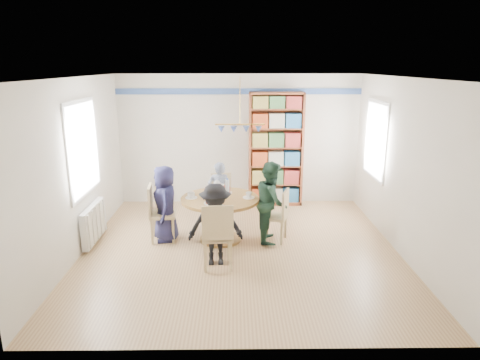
{
  "coord_description": "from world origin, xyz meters",
  "views": [
    {
      "loc": [
        -0.08,
        -6.35,
        2.88
      ],
      "look_at": [
        0.0,
        0.4,
        1.05
      ],
      "focal_mm": 32.0,
      "sensor_mm": 36.0,
      "label": 1
    }
  ],
  "objects_px": {
    "radiator": "(94,223)",
    "dining_table": "(220,209)",
    "person_near": "(215,225)",
    "chair_near": "(218,233)",
    "chair_left": "(158,210)",
    "chair_right": "(279,213)",
    "person_left": "(165,203)",
    "chair_far": "(222,194)",
    "person_right": "(272,202)",
    "bookshelf": "(276,150)",
    "person_far": "(219,192)"
  },
  "relations": [
    {
      "from": "chair_far",
      "to": "bookshelf",
      "type": "bearing_deg",
      "value": 38.54
    },
    {
      "from": "dining_table",
      "to": "bookshelf",
      "type": "distance_m",
      "value": 2.32
    },
    {
      "from": "chair_far",
      "to": "chair_near",
      "type": "xyz_separation_m",
      "value": [
        0.01,
        -2.13,
        0.07
      ]
    },
    {
      "from": "dining_table",
      "to": "person_far",
      "type": "distance_m",
      "value": 0.86
    },
    {
      "from": "person_left",
      "to": "person_right",
      "type": "relative_size",
      "value": 0.95
    },
    {
      "from": "person_near",
      "to": "person_left",
      "type": "bearing_deg",
      "value": 131.3
    },
    {
      "from": "person_right",
      "to": "chair_right",
      "type": "bearing_deg",
      "value": -100.8
    },
    {
      "from": "person_far",
      "to": "bookshelf",
      "type": "height_order",
      "value": "bookshelf"
    },
    {
      "from": "chair_left",
      "to": "chair_right",
      "type": "distance_m",
      "value": 2.03
    },
    {
      "from": "chair_left",
      "to": "person_near",
      "type": "relative_size",
      "value": 0.77
    },
    {
      "from": "dining_table",
      "to": "chair_near",
      "type": "height_order",
      "value": "chair_near"
    },
    {
      "from": "chair_left",
      "to": "person_far",
      "type": "bearing_deg",
      "value": 40.19
    },
    {
      "from": "person_near",
      "to": "bookshelf",
      "type": "xyz_separation_m",
      "value": [
        1.13,
        2.84,
        0.54
      ]
    },
    {
      "from": "chair_right",
      "to": "chair_left",
      "type": "bearing_deg",
      "value": 178.42
    },
    {
      "from": "person_left",
      "to": "person_right",
      "type": "height_order",
      "value": "person_right"
    },
    {
      "from": "chair_near",
      "to": "person_left",
      "type": "relative_size",
      "value": 0.78
    },
    {
      "from": "chair_left",
      "to": "dining_table",
      "type": "bearing_deg",
      "value": -0.77
    },
    {
      "from": "chair_left",
      "to": "person_far",
      "type": "relative_size",
      "value": 0.82
    },
    {
      "from": "radiator",
      "to": "bookshelf",
      "type": "height_order",
      "value": "bookshelf"
    },
    {
      "from": "chair_far",
      "to": "chair_near",
      "type": "relative_size",
      "value": 0.87
    },
    {
      "from": "radiator",
      "to": "chair_near",
      "type": "xyz_separation_m",
      "value": [
        2.08,
        -0.97,
        0.2
      ]
    },
    {
      "from": "chair_near",
      "to": "radiator",
      "type": "bearing_deg",
      "value": 155.14
    },
    {
      "from": "chair_right",
      "to": "person_near",
      "type": "bearing_deg",
      "value": -140.44
    },
    {
      "from": "chair_far",
      "to": "person_near",
      "type": "height_order",
      "value": "person_near"
    },
    {
      "from": "dining_table",
      "to": "chair_right",
      "type": "relative_size",
      "value": 1.46
    },
    {
      "from": "person_near",
      "to": "chair_far",
      "type": "bearing_deg",
      "value": 86.66
    },
    {
      "from": "chair_right",
      "to": "chair_near",
      "type": "xyz_separation_m",
      "value": [
        -0.98,
        -1.01,
        0.06
      ]
    },
    {
      "from": "radiator",
      "to": "dining_table",
      "type": "xyz_separation_m",
      "value": [
        2.09,
        0.09,
        0.21
      ]
    },
    {
      "from": "person_right",
      "to": "bookshelf",
      "type": "height_order",
      "value": "bookshelf"
    },
    {
      "from": "chair_left",
      "to": "chair_far",
      "type": "relative_size",
      "value": 1.1
    },
    {
      "from": "radiator",
      "to": "chair_near",
      "type": "relative_size",
      "value": 1.0
    },
    {
      "from": "chair_far",
      "to": "chair_near",
      "type": "distance_m",
      "value": 2.13
    },
    {
      "from": "chair_left",
      "to": "chair_far",
      "type": "xyz_separation_m",
      "value": [
        1.03,
        1.06,
        -0.05
      ]
    },
    {
      "from": "dining_table",
      "to": "chair_near",
      "type": "bearing_deg",
      "value": -90.13
    },
    {
      "from": "dining_table",
      "to": "chair_far",
      "type": "bearing_deg",
      "value": 90.5
    },
    {
      "from": "radiator",
      "to": "person_left",
      "type": "distance_m",
      "value": 1.21
    },
    {
      "from": "person_far",
      "to": "chair_far",
      "type": "bearing_deg",
      "value": -105.89
    },
    {
      "from": "radiator",
      "to": "chair_left",
      "type": "bearing_deg",
      "value": 5.59
    },
    {
      "from": "radiator",
      "to": "person_right",
      "type": "height_order",
      "value": "person_right"
    },
    {
      "from": "person_right",
      "to": "bookshelf",
      "type": "relative_size",
      "value": 0.58
    },
    {
      "from": "radiator",
      "to": "chair_left",
      "type": "height_order",
      "value": "chair_left"
    },
    {
      "from": "radiator",
      "to": "chair_left",
      "type": "xyz_separation_m",
      "value": [
        1.04,
        0.1,
        0.18
      ]
    },
    {
      "from": "dining_table",
      "to": "person_near",
      "type": "height_order",
      "value": "person_near"
    },
    {
      "from": "radiator",
      "to": "person_right",
      "type": "relative_size",
      "value": 0.74
    },
    {
      "from": "radiator",
      "to": "chair_right",
      "type": "distance_m",
      "value": 3.07
    },
    {
      "from": "radiator",
      "to": "person_left",
      "type": "relative_size",
      "value": 0.78
    },
    {
      "from": "radiator",
      "to": "person_near",
      "type": "height_order",
      "value": "person_near"
    },
    {
      "from": "dining_table",
      "to": "person_near",
      "type": "relative_size",
      "value": 1.05
    },
    {
      "from": "radiator",
      "to": "person_near",
      "type": "relative_size",
      "value": 0.81
    },
    {
      "from": "dining_table",
      "to": "chair_far",
      "type": "xyz_separation_m",
      "value": [
        -0.01,
        1.07,
        -0.08
      ]
    }
  ]
}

